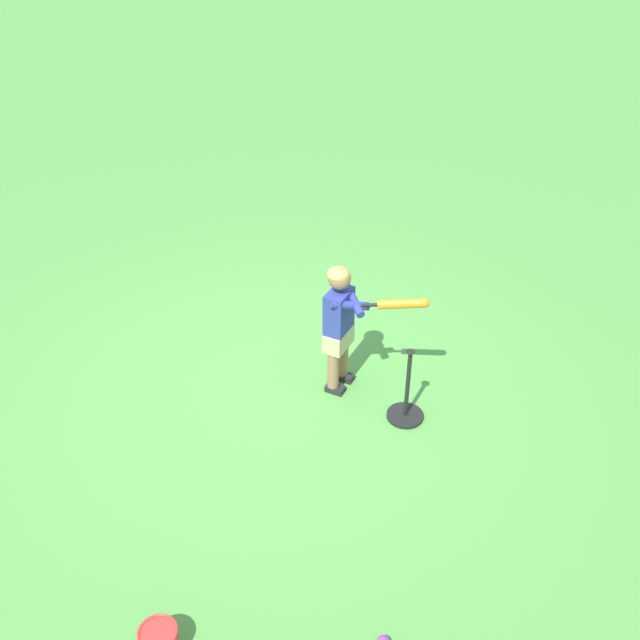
% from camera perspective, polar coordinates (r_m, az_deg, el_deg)
% --- Properties ---
extents(ground_plane, '(40.00, 40.00, 0.00)m').
position_cam_1_polar(ground_plane, '(5.77, -3.70, -5.28)').
color(ground_plane, '#519942').
extents(child_batter, '(0.67, 0.59, 1.08)m').
position_cam_1_polar(child_batter, '(5.38, 1.83, 0.14)').
color(child_batter, '#232328').
rests_on(child_batter, ground).
extents(batting_tee, '(0.28, 0.28, 0.62)m').
position_cam_1_polar(batting_tee, '(5.45, 6.86, -6.88)').
color(batting_tee, black).
rests_on(batting_tee, ground).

